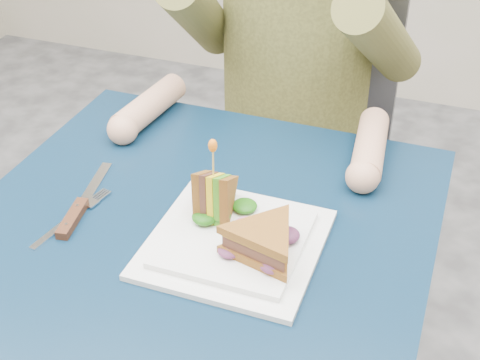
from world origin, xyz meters
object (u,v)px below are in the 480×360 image
at_px(chair, 303,128).
at_px(sandwich_flat, 264,241).
at_px(table, 196,262).
at_px(diner, 298,0).
at_px(sandwich_upright, 214,195).
at_px(plate, 235,242).
at_px(fork, 70,219).
at_px(knife, 77,211).

height_order(chair, sandwich_flat, chair).
height_order(table, diner, diner).
bearing_deg(sandwich_upright, diner, 92.91).
relative_size(chair, diner, 1.25).
distance_m(diner, sandwich_flat, 0.65).
distance_m(diner, plate, 0.62).
relative_size(chair, sandwich_flat, 5.50).
xyz_separation_m(chair, plate, (0.08, -0.71, 0.20)).
height_order(table, chair, chair).
distance_m(chair, diner, 0.39).
xyz_separation_m(fork, knife, (0.00, 0.02, 0.00)).
height_order(sandwich_flat, knife, sandwich_flat).
xyz_separation_m(table, sandwich_flat, (0.13, -0.05, 0.12)).
distance_m(chair, fork, 0.79).
height_order(sandwich_upright, knife, sandwich_upright).
height_order(table, sandwich_upright, sandwich_upright).
bearing_deg(diner, plate, -82.36).
distance_m(table, sandwich_flat, 0.19).
bearing_deg(table, chair, 90.00).
relative_size(table, plate, 2.88).
xyz_separation_m(table, chair, (0.00, 0.68, -0.11)).
bearing_deg(table, sandwich_flat, -20.79).
bearing_deg(knife, fork, -97.97).
xyz_separation_m(table, diner, (-0.00, 0.57, 0.26)).
bearing_deg(fork, chair, 75.18).
distance_m(table, plate, 0.12).
relative_size(sandwich_upright, knife, 0.58).
bearing_deg(table, knife, -168.40).
distance_m(sandwich_flat, fork, 0.33).
xyz_separation_m(diner, knife, (-0.19, -0.61, -0.18)).
bearing_deg(diner, knife, -107.60).
distance_m(fork, knife, 0.02).
height_order(plate, sandwich_upright, sandwich_upright).
height_order(chair, sandwich_upright, chair).
height_order(plate, knife, plate).
bearing_deg(plate, chair, 96.44).
xyz_separation_m(diner, sandwich_upright, (0.03, -0.55, -0.13)).
xyz_separation_m(table, plate, (0.08, -0.03, 0.09)).
xyz_separation_m(sandwich_upright, fork, (-0.22, -0.08, -0.05)).
distance_m(table, sandwich_upright, 0.14).
relative_size(table, chair, 0.81).
bearing_deg(sandwich_upright, sandwich_flat, -33.24).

